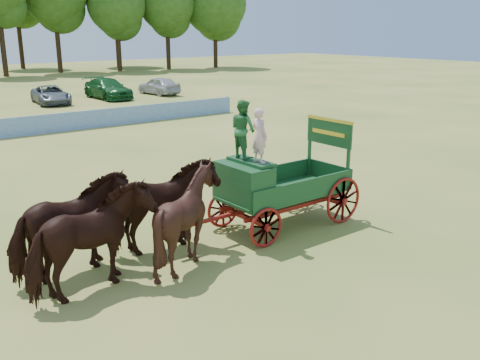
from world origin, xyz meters
The scene contains 7 objects.
ground centered at (0.00, 0.00, 0.00)m, with size 160.00×160.00×0.00m, color tan.
horse_lead_left centered at (-6.02, -1.08, 1.19)m, with size 1.28×2.82×2.38m, color black.
horse_lead_right centered at (-6.02, 0.02, 1.19)m, with size 1.28×2.82×2.38m, color black.
horse_wheel_left centered at (-3.62, -1.08, 1.19)m, with size 1.92×2.16×2.38m, color black.
horse_wheel_right centered at (-3.62, 0.02, 1.19)m, with size 1.28×2.82×2.38m, color black.
farm_dray centered at (-0.66, -0.50, 1.64)m, with size 6.00×2.00×3.75m.
sponsor_banner centered at (-1.00, 18.00, 0.53)m, with size 26.00×0.08×1.05m, color #1C5499.
Camera 1 is at (-10.04, -11.42, 5.60)m, focal length 40.00 mm.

